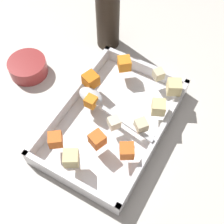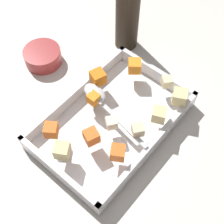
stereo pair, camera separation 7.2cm
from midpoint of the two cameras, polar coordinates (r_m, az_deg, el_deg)
The scene contains 17 objects.
ground_plane at distance 0.79m, azimuth -3.11°, elevation -1.34°, with size 4.00×4.00×0.00m, color beige.
baking_dish at distance 0.76m, azimuth -2.70°, elevation -2.12°, with size 0.38×0.25×0.05m.
carrot_chunk_mid_left at distance 0.70m, azimuth -13.39°, elevation -5.24°, with size 0.03×0.03×0.03m, color orange.
carrot_chunk_corner_se at distance 0.77m, azimuth -6.64°, elevation 5.73°, with size 0.03×0.03×0.03m, color orange.
carrot_chunk_near_spoon at distance 0.68m, azimuth -5.77°, elevation -5.31°, with size 0.03×0.03×0.03m, color orange.
carrot_chunk_under_handle at distance 0.67m, azimuth -0.34°, elevation -7.45°, with size 0.03×0.03×0.03m, color orange.
carrot_chunk_center at distance 0.74m, azimuth -6.72°, elevation 1.73°, with size 0.03×0.03×0.03m, color orange.
carrot_chunk_corner_nw at distance 0.81m, azimuth -0.30°, elevation 8.80°, with size 0.03×0.03×0.03m, color orange.
potato_chunk_far_right at distance 0.67m, azimuth -10.76°, elevation -8.62°, with size 0.03×0.03×0.03m, color #E0CC89.
potato_chunk_mid_right at distance 0.73m, azimuth 5.82°, elevation 0.67°, with size 0.03×0.03×0.03m, color #E0CC89.
potato_chunk_heap_side at distance 0.70m, azimuth 2.49°, elevation -2.71°, with size 0.03×0.03×0.03m, color beige.
potato_chunk_corner_ne at distance 0.71m, azimuth -2.54°, elevation -2.21°, with size 0.03×0.03×0.03m, color beige.
potato_chunk_rim_edge at distance 0.79m, azimuth 6.02°, elevation 6.77°, with size 0.02×0.02×0.02m, color beige.
potato_chunk_front_center at distance 0.77m, azimuth 8.80°, elevation 4.41°, with size 0.03×0.03×0.03m, color #E0CC89.
serving_spoon at distance 0.75m, azimuth -6.11°, elevation 2.00°, with size 0.06×0.22×0.02m.
pepper_mill at distance 0.88m, azimuth -3.24°, elevation 17.37°, with size 0.07×0.07×0.23m.
small_prep_bowl at distance 0.90m, azimuth -17.57°, elevation 7.76°, with size 0.11×0.11×0.04m, color maroon.
Camera 1 is at (0.35, 0.21, 0.67)m, focal length 49.37 mm.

